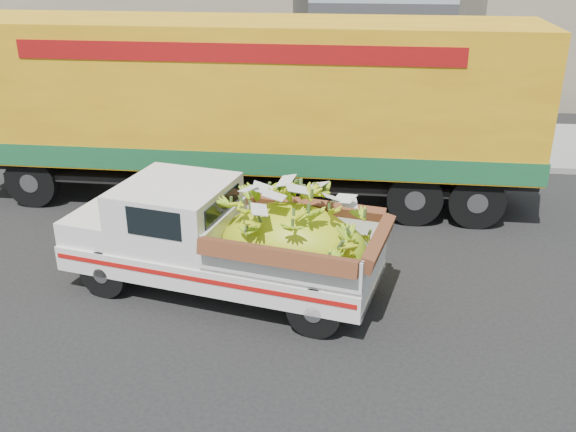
# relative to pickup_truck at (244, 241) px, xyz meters

# --- Properties ---
(ground) EXTENTS (100.00, 100.00, 0.00)m
(ground) POSITION_rel_pickup_truck_xyz_m (-1.43, 0.31, -0.94)
(ground) COLOR black
(ground) RESTS_ON ground
(curb) EXTENTS (60.00, 0.25, 0.15)m
(curb) POSITION_rel_pickup_truck_xyz_m (-1.43, 6.59, -0.86)
(curb) COLOR gray
(curb) RESTS_ON ground
(sidewalk) EXTENTS (60.00, 4.00, 0.14)m
(sidewalk) POSITION_rel_pickup_truck_xyz_m (-1.43, 8.69, -0.87)
(sidewalk) COLOR gray
(sidewalk) RESTS_ON ground
(building_left) EXTENTS (18.00, 6.00, 5.00)m
(building_left) POSITION_rel_pickup_truck_xyz_m (-9.43, 14.59, 1.56)
(building_left) COLOR gray
(building_left) RESTS_ON ground
(pickup_truck) EXTENTS (5.25, 2.85, 1.75)m
(pickup_truck) POSITION_rel_pickup_truck_xyz_m (0.00, 0.00, 0.00)
(pickup_truck) COLOR black
(pickup_truck) RESTS_ON ground
(semi_trailer) EXTENTS (12.01, 2.65, 3.80)m
(semi_trailer) POSITION_rel_pickup_truck_xyz_m (-0.57, 4.14, 1.18)
(semi_trailer) COLOR black
(semi_trailer) RESTS_ON ground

